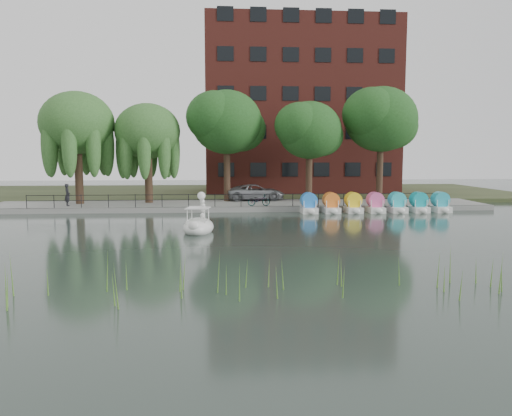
{
  "coord_description": "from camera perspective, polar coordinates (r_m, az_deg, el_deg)",
  "views": [
    {
      "loc": [
        -1.53,
        -24.79,
        4.45
      ],
      "look_at": [
        0.5,
        4.0,
        1.3
      ],
      "focal_mm": 35.0,
      "sensor_mm": 36.0,
      "label": 1
    }
  ],
  "objects": [
    {
      "name": "broadleaf_far",
      "position": [
        45.6,
        14.11,
        9.75
      ],
      "size": [
        6.3,
        6.3,
        9.71
      ],
      "color": "#473323",
      "rests_on": "promenade"
    },
    {
      "name": "ground_plane",
      "position": [
        25.23,
        -0.5,
        -3.93
      ],
      "size": [
        120.0,
        120.0,
        0.0
      ],
      "primitive_type": "plane",
      "color": "#3B4841"
    },
    {
      "name": "swan_boat",
      "position": [
        28.48,
        -6.58,
        -1.8
      ],
      "size": [
        2.11,
        2.91,
        2.25
      ],
      "rotation": [
        0.0,
        0.0,
        -0.17
      ],
      "color": "white",
      "rests_on": "ground_plane"
    },
    {
      "name": "broadleaf_right",
      "position": [
        43.0,
        6.13,
        8.78
      ],
      "size": [
        5.4,
        5.4,
        8.32
      ],
      "color": "#473323",
      "rests_on": "promenade"
    },
    {
      "name": "kerb",
      "position": [
        38.11,
        -1.71,
        -0.18
      ],
      "size": [
        40.0,
        0.25,
        0.4
      ],
      "primitive_type": "cube",
      "color": "gray",
      "rests_on": "ground_plane"
    },
    {
      "name": "broadleaf_center",
      "position": [
        42.87,
        -3.36,
        9.71
      ],
      "size": [
        6.0,
        6.0,
        9.25
      ],
      "color": "#473323",
      "rests_on": "promenade"
    },
    {
      "name": "pedestrian",
      "position": [
        41.48,
        -20.76,
        1.59
      ],
      "size": [
        0.8,
        0.86,
        1.98
      ],
      "primitive_type": "imported",
      "rotation": [
        0.0,
        0.0,
        2.18
      ],
      "color": "black",
      "rests_on": "promenade"
    },
    {
      "name": "apartment_building",
      "position": [
        55.63,
        4.9,
        11.27
      ],
      "size": [
        20.0,
        10.07,
        18.0
      ],
      "color": "#4C1E16",
      "rests_on": "land_strip"
    },
    {
      "name": "land_strip",
      "position": [
        54.98,
        -2.42,
        1.77
      ],
      "size": [
        60.0,
        22.0,
        0.36
      ],
      "primitive_type": "cube",
      "color": "#47512D",
      "rests_on": "ground_plane"
    },
    {
      "name": "bicycle",
      "position": [
        38.78,
        0.32,
        0.98
      ],
      "size": [
        0.62,
        1.73,
        1.0
      ],
      "primitive_type": "imported",
      "rotation": [
        0.0,
        0.0,
        1.56
      ],
      "color": "gray",
      "rests_on": "promenade"
    },
    {
      "name": "willow_left",
      "position": [
        42.92,
        -19.78,
        9.1
      ],
      "size": [
        5.88,
        5.88,
        9.01
      ],
      "color": "#473323",
      "rests_on": "promenade"
    },
    {
      "name": "reed_bank",
      "position": [
        16.16,
        8.78,
        -7.64
      ],
      "size": [
        24.0,
        2.4,
        1.2
      ],
      "color": "#669938",
      "rests_on": "ground_plane"
    },
    {
      "name": "willow_mid",
      "position": [
        42.25,
        -12.29,
        8.53
      ],
      "size": [
        5.32,
        5.32,
        8.15
      ],
      "color": "#473323",
      "rests_on": "promenade"
    },
    {
      "name": "pedal_boat_row",
      "position": [
        38.95,
        13.47,
        0.4
      ],
      "size": [
        11.35,
        1.7,
        1.4
      ],
      "color": "white",
      "rests_on": "ground_plane"
    },
    {
      "name": "railing",
      "position": [
        38.21,
        -1.72,
        1.27
      ],
      "size": [
        32.0,
        0.05,
        1.0
      ],
      "color": "black",
      "rests_on": "promenade"
    },
    {
      "name": "promenade",
      "position": [
        41.04,
        -1.87,
        0.28
      ],
      "size": [
        40.0,
        6.0,
        0.4
      ],
      "primitive_type": "cube",
      "color": "gray",
      "rests_on": "ground_plane"
    },
    {
      "name": "minivan",
      "position": [
        43.49,
        -0.01,
        1.95
      ],
      "size": [
        3.01,
        5.91,
        1.6
      ],
      "primitive_type": "imported",
      "rotation": [
        0.0,
        0.0,
        1.64
      ],
      "color": "gray",
      "rests_on": "promenade"
    }
  ]
}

